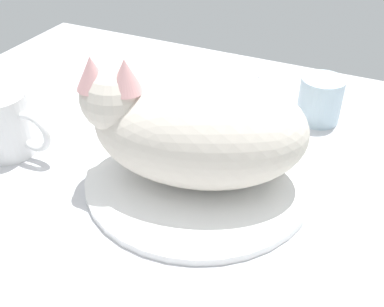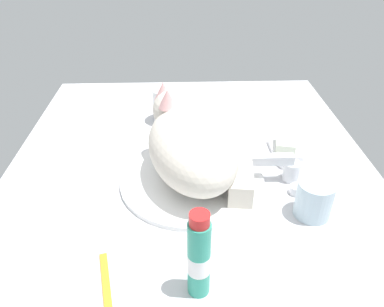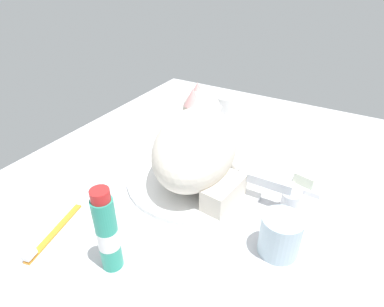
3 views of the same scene
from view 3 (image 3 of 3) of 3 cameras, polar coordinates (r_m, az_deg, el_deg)
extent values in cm
cube|color=silver|center=(73.52, 0.60, -5.38)|extent=(110.00, 82.50, 3.00)
cylinder|color=white|center=(72.32, 0.61, -4.12)|extent=(30.41, 30.41, 1.01)
cylinder|color=silver|center=(65.84, 16.98, -8.21)|extent=(3.60, 3.60, 4.24)
cube|color=silver|center=(64.61, 13.66, -4.96)|extent=(2.00, 8.85, 2.00)
cylinder|color=silver|center=(70.34, 17.86, -6.74)|extent=(2.80, 2.80, 1.80)
cylinder|color=silver|center=(63.03, 15.64, -11.56)|extent=(2.80, 2.80, 1.80)
ellipsoid|color=beige|center=(68.03, 0.65, 1.18)|extent=(30.46, 23.39, 14.57)
sphere|color=beige|center=(75.19, 1.70, 7.76)|extent=(10.83, 10.83, 8.87)
ellipsoid|color=white|center=(74.56, 1.34, 5.69)|extent=(6.82, 6.18, 4.88)
cone|color=#DB9E9E|center=(72.28, 0.15, 10.00)|extent=(4.87, 4.87, 3.99)
cone|color=#DB9E9E|center=(75.88, 0.95, 11.09)|extent=(4.87, 4.87, 3.99)
cube|color=beige|center=(63.57, 5.67, -6.90)|extent=(10.55, 5.88, 4.73)
ellipsoid|color=white|center=(73.46, 7.71, -1.32)|extent=(6.33, 4.90, 4.26)
cylinder|color=white|center=(94.15, 5.99, 7.66)|extent=(7.63, 7.63, 9.26)
torus|color=white|center=(89.99, 4.64, 6.54)|extent=(6.19, 1.00, 6.19)
cylinder|color=silver|center=(56.53, 15.36, -13.78)|extent=(6.83, 6.83, 7.28)
cube|color=white|center=(75.26, 19.98, -4.65)|extent=(9.00, 6.40, 1.20)
cube|color=silver|center=(74.25, 20.23, -3.53)|extent=(7.67, 5.82, 2.42)
cylinder|color=teal|center=(51.74, -14.37, -13.94)|extent=(3.36, 3.36, 13.53)
cylinder|color=white|center=(52.22, -14.27, -14.46)|extent=(3.42, 3.42, 3.38)
cylinder|color=red|center=(46.68, -15.62, -7.33)|extent=(2.85, 2.85, 1.80)
cube|color=orange|center=(64.81, -23.13, -12.49)|extent=(14.78, 4.60, 0.80)
cube|color=white|center=(61.26, -26.90, -15.68)|extent=(2.47, 1.91, 0.80)
camera|label=1|loc=(0.79, -40.03, 22.32)|focal=42.67mm
camera|label=2|loc=(0.34, -88.82, 11.99)|focal=35.14mm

